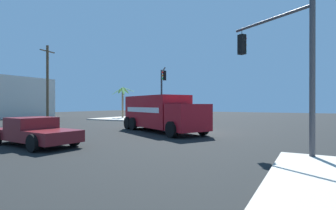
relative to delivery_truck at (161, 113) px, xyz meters
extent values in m
plane|color=black|center=(1.32, -2.07, -1.41)|extent=(100.00, 100.00, 0.00)
cube|color=#B2ADA0|center=(13.66, 10.27, -1.34)|extent=(11.47, 11.47, 0.14)
cube|color=#AD141E|center=(0.36, 0.66, 0.10)|extent=(5.00, 6.45, 2.32)
cube|color=#AD141E|center=(-1.61, -2.96, -0.21)|extent=(3.02, 2.82, 1.70)
cube|color=black|center=(-2.02, -3.71, 0.13)|extent=(1.81, 1.04, 0.88)
cube|color=#B2B2B7|center=(1.76, 3.22, -1.22)|extent=(2.12, 1.28, 0.21)
cube|color=white|center=(1.42, 0.08, 0.21)|extent=(2.44, 4.46, 0.36)
cube|color=white|center=(-0.70, 1.24, 0.21)|extent=(2.44, 4.46, 0.36)
cylinder|color=black|center=(-0.50, -3.51, -0.91)|extent=(0.73, 1.01, 1.00)
cylinder|color=black|center=(-2.68, -2.32, -0.91)|extent=(0.73, 1.01, 1.00)
cylinder|color=black|center=(2.13, 1.31, -0.91)|extent=(0.73, 1.01, 1.00)
cylinder|color=black|center=(-0.05, 2.50, -0.91)|extent=(0.73, 1.01, 1.00)
cylinder|color=black|center=(2.63, 2.23, -0.91)|extent=(0.73, 1.01, 1.00)
cylinder|color=black|center=(0.45, 3.42, -0.91)|extent=(0.73, 1.01, 1.00)
cylinder|color=#38383D|center=(-5.66, -9.75, 1.60)|extent=(0.20, 0.20, 5.74)
cylinder|color=#38383D|center=(-4.63, -8.12, 4.22)|extent=(2.16, 3.32, 0.12)
cylinder|color=#38383D|center=(-3.79, -6.79, 4.10)|extent=(0.03, 0.03, 0.25)
cube|color=black|center=(-3.79, -6.79, 3.50)|extent=(0.41, 0.41, 0.95)
sphere|color=red|center=(-3.64, -6.88, 3.81)|extent=(0.20, 0.20, 0.20)
sphere|color=#EFA314|center=(-3.64, -6.88, 3.50)|extent=(0.20, 0.20, 0.20)
sphere|color=#19CC4C|center=(-3.64, -6.88, 3.19)|extent=(0.20, 0.20, 0.20)
cylinder|color=#38383D|center=(8.43, 4.89, 1.59)|extent=(0.20, 0.20, 5.71)
cylinder|color=#38383D|center=(7.00, 3.86, 4.19)|extent=(2.92, 2.16, 0.12)
cylinder|color=#38383D|center=(5.86, 3.03, 4.07)|extent=(0.03, 0.03, 0.25)
cube|color=black|center=(5.86, 3.03, 3.47)|extent=(0.42, 0.42, 0.95)
sphere|color=red|center=(5.76, 3.18, 3.78)|extent=(0.20, 0.20, 0.20)
sphere|color=#EFA314|center=(5.76, 3.18, 3.47)|extent=(0.20, 0.20, 0.20)
sphere|color=#19CC4C|center=(5.76, 3.18, 3.16)|extent=(0.20, 0.20, 0.20)
cube|color=maroon|center=(-8.31, 4.05, -0.88)|extent=(2.08, 1.67, 0.50)
cube|color=maroon|center=(-8.45, 2.45, -0.58)|extent=(2.10, 1.87, 1.10)
cube|color=black|center=(-8.45, 2.45, -0.29)|extent=(1.92, 1.59, 0.48)
cube|color=maroon|center=(-8.62, 0.61, -0.86)|extent=(2.12, 2.17, 0.55)
cylinder|color=black|center=(-7.32, 3.82, -1.03)|extent=(0.31, 0.78, 0.76)
cylinder|color=black|center=(-9.63, 0.59, -1.03)|extent=(0.31, 0.78, 0.76)
cylinder|color=black|center=(-7.63, 0.40, -1.03)|extent=(0.31, 0.78, 0.76)
cube|color=red|center=(13.98, 11.24, -0.35)|extent=(1.17, 1.15, 1.85)
cube|color=black|center=(13.74, 10.94, -0.20)|extent=(0.54, 0.45, 1.18)
cylinder|color=#7A6647|center=(12.48, 13.68, 0.83)|extent=(0.26, 0.26, 4.20)
ellipsoid|color=#427F38|center=(13.32, 13.80, 2.63)|extent=(1.75, 0.61, 0.87)
ellipsoid|color=#427F38|center=(12.89, 14.41, 2.62)|extent=(1.14, 1.67, 0.89)
ellipsoid|color=#427F38|center=(11.86, 14.11, 2.48)|extent=(1.48, 1.19, 1.16)
ellipsoid|color=#427F38|center=(11.96, 13.14, 2.47)|extent=(1.34, 1.36, 1.18)
ellipsoid|color=#427F38|center=(12.79, 12.86, 2.70)|extent=(0.96, 1.79, 0.73)
cylinder|color=brown|center=(3.87, 18.24, 3.16)|extent=(0.30, 0.30, 9.15)
cube|color=brown|center=(3.87, 18.24, 7.04)|extent=(2.19, 0.46, 0.12)
camera|label=1|loc=(-16.42, -9.73, 0.62)|focal=27.69mm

